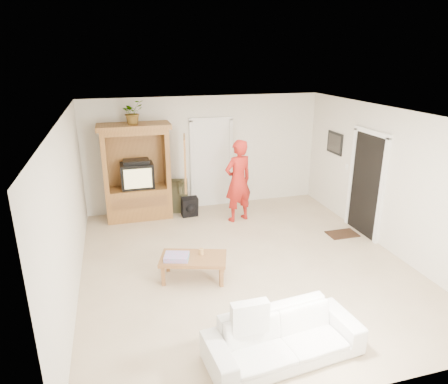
# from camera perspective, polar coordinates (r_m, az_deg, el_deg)

# --- Properties ---
(floor) EXTENTS (6.00, 6.00, 0.00)m
(floor) POSITION_cam_1_polar(r_m,az_deg,el_deg) (7.12, 2.95, -10.17)
(floor) COLOR tan
(floor) RESTS_ON ground
(ceiling) EXTENTS (6.00, 6.00, 0.00)m
(ceiling) POSITION_cam_1_polar(r_m,az_deg,el_deg) (6.27, 3.36, 11.01)
(ceiling) COLOR white
(ceiling) RESTS_ON floor
(wall_back) EXTENTS (5.50, 0.00, 5.50)m
(wall_back) POSITION_cam_1_polar(r_m,az_deg,el_deg) (9.36, -2.75, 5.63)
(wall_back) COLOR silver
(wall_back) RESTS_ON floor
(wall_front) EXTENTS (5.50, 0.00, 5.50)m
(wall_front) POSITION_cam_1_polar(r_m,az_deg,el_deg) (4.14, 16.90, -13.67)
(wall_front) COLOR silver
(wall_front) RESTS_ON floor
(wall_left) EXTENTS (0.00, 6.00, 6.00)m
(wall_left) POSITION_cam_1_polar(r_m,az_deg,el_deg) (6.31, -21.27, -2.47)
(wall_left) COLOR silver
(wall_left) RESTS_ON floor
(wall_right) EXTENTS (0.00, 6.00, 6.00)m
(wall_right) POSITION_cam_1_polar(r_m,az_deg,el_deg) (7.88, 22.47, 1.55)
(wall_right) COLOR silver
(wall_right) RESTS_ON floor
(armoire) EXTENTS (1.82, 1.14, 2.10)m
(armoire) POSITION_cam_1_polar(r_m,az_deg,el_deg) (8.93, -12.12, 1.94)
(armoire) COLOR #9A642F
(armoire) RESTS_ON floor
(door_back) EXTENTS (0.85, 0.05, 2.04)m
(door_back) POSITION_cam_1_polar(r_m,az_deg,el_deg) (9.43, -1.79, 4.00)
(door_back) COLOR white
(door_back) RESTS_ON floor
(doorway_right) EXTENTS (0.05, 0.90, 2.04)m
(doorway_right) POSITION_cam_1_polar(r_m,az_deg,el_deg) (8.40, 19.65, 0.93)
(doorway_right) COLOR black
(doorway_right) RESTS_ON floor
(framed_picture) EXTENTS (0.03, 0.60, 0.48)m
(framed_picture) POSITION_cam_1_polar(r_m,az_deg,el_deg) (9.30, 15.56, 6.76)
(framed_picture) COLOR black
(framed_picture) RESTS_ON wall_right
(doormat) EXTENTS (0.60, 0.40, 0.02)m
(doormat) POSITION_cam_1_polar(r_m,az_deg,el_deg) (8.52, 16.54, -5.76)
(doormat) COLOR #382316
(doormat) RESTS_ON floor
(plant) EXTENTS (0.58, 0.57, 0.49)m
(plant) POSITION_cam_1_polar(r_m,az_deg,el_deg) (8.59, -12.94, 11.05)
(plant) COLOR #4C7238
(plant) RESTS_ON armoire
(man) EXTENTS (0.76, 0.61, 1.80)m
(man) POSITION_cam_1_polar(r_m,az_deg,el_deg) (8.57, 2.04, 1.58)
(man) COLOR #A71D16
(man) RESTS_ON floor
(sofa) EXTENTS (1.95, 0.93, 0.55)m
(sofa) POSITION_cam_1_polar(r_m,az_deg,el_deg) (5.13, 8.51, -19.87)
(sofa) COLOR white
(sofa) RESTS_ON floor
(coffee_table) EXTENTS (1.18, 0.87, 0.39)m
(coffee_table) POSITION_cam_1_polar(r_m,az_deg,el_deg) (6.54, -4.40, -9.63)
(coffee_table) COLOR brown
(coffee_table) RESTS_ON floor
(towel) EXTENTS (0.45, 0.38, 0.08)m
(towel) POSITION_cam_1_polar(r_m,az_deg,el_deg) (6.46, -6.79, -9.19)
(towel) COLOR #DE4A9B
(towel) RESTS_ON coffee_table
(candle) EXTENTS (0.08, 0.08, 0.10)m
(candle) POSITION_cam_1_polar(r_m,az_deg,el_deg) (6.56, -3.26, -8.51)
(candle) COLOR tan
(candle) RESTS_ON coffee_table
(backpack_black) EXTENTS (0.37, 0.23, 0.44)m
(backpack_black) POSITION_cam_1_polar(r_m,az_deg,el_deg) (9.01, -4.92, -2.17)
(backpack_black) COLOR black
(backpack_black) RESTS_ON floor
(backpack_olive) EXTENTS (0.45, 0.36, 0.75)m
(backpack_olive) POSITION_cam_1_polar(r_m,az_deg,el_deg) (9.28, -6.41, -0.55)
(backpack_olive) COLOR #47442B
(backpack_olive) RESTS_ON floor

